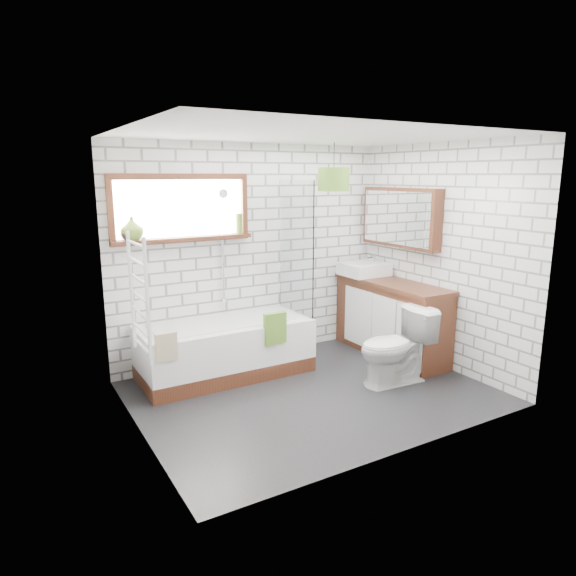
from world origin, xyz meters
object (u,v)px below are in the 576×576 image
toilet (396,347)px  pendant (334,179)px  bathtub (225,349)px  basin (364,269)px  vanity (391,318)px

toilet → pendant: (-0.15, 0.95, 1.70)m
bathtub → basin: bearing=1.8°
basin → pendant: size_ratio=1.51×
vanity → basin: 0.71m
bathtub → vanity: 2.04m
pendant → bathtub: bearing=172.9°
bathtub → pendant: (1.29, -0.16, 1.80)m
basin → pendant: bearing=-161.2°
vanity → basin: basin is taller
vanity → toilet: 0.90m
bathtub → vanity: (2.00, -0.40, 0.16)m
toilet → bathtub: bearing=-123.6°
basin → toilet: 1.41m
vanity → pendant: bearing=161.0°
toilet → pendant: 1.96m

